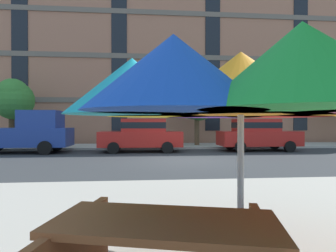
{
  "coord_description": "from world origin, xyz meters",
  "views": [
    {
      "loc": [
        -1.81,
        -11.52,
        1.54
      ],
      "look_at": [
        -0.44,
        3.2,
        1.4
      ],
      "focal_mm": 30.12,
      "sensor_mm": 36.0,
      "label": 1
    }
  ],
  "objects": [
    {
      "name": "pickup_blue",
      "position": [
        -7.88,
        3.7,
        1.03
      ],
      "size": [
        5.1,
        2.12,
        2.2
      ],
      "color": "navy",
      "rests_on": "ground"
    },
    {
      "name": "street_tree_left",
      "position": [
        -9.71,
        6.53,
        3.11
      ],
      "size": [
        2.49,
        2.38,
        4.26
      ],
      "color": "#4C3823",
      "rests_on": "ground"
    },
    {
      "name": "ground_plane",
      "position": [
        0.0,
        0.0,
        0.0
      ],
      "size": [
        120.0,
        120.0,
        0.0
      ],
      "primitive_type": "plane",
      "color": "#2D3033"
    },
    {
      "name": "apartment_building",
      "position": [
        -0.0,
        14.99,
        6.4
      ],
      "size": [
        41.08,
        12.08,
        12.8
      ],
      "color": "#A87056",
      "rests_on": "ground"
    },
    {
      "name": "sidewalk_far",
      "position": [
        0.0,
        6.8,
        0.06
      ],
      "size": [
        56.0,
        3.6,
        0.12
      ],
      "primitive_type": "cube",
      "color": "#B2ADA3",
      "rests_on": "ground"
    },
    {
      "name": "patio_umbrella",
      "position": [
        -0.9,
        -9.0,
        1.87
      ],
      "size": [
        3.18,
        3.18,
        2.2
      ],
      "color": "silver",
      "rests_on": "ground"
    },
    {
      "name": "sedan_red",
      "position": [
        -1.82,
        3.7,
        0.95
      ],
      "size": [
        4.4,
        1.98,
        1.78
      ],
      "color": "#B21E19",
      "rests_on": "ground"
    },
    {
      "name": "street_tree_middle",
      "position": [
        1.81,
        6.61,
        3.15
      ],
      "size": [
        3.32,
        3.0,
        4.79
      ],
      "color": "brown",
      "rests_on": "ground"
    },
    {
      "name": "sedan_red_midblock",
      "position": [
        4.64,
        3.7,
        0.95
      ],
      "size": [
        4.4,
        1.98,
        1.78
      ],
      "color": "#B21E19",
      "rests_on": "ground"
    }
  ]
}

